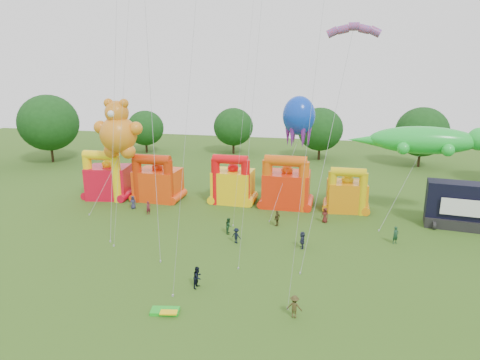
% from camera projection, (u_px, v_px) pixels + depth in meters
% --- Properties ---
extents(ground, '(160.00, 160.00, 0.00)m').
position_uv_depth(ground, '(143.00, 341.00, 27.18)').
color(ground, '#345818').
rests_on(ground, ground).
extents(tree_ring, '(127.05, 129.19, 12.07)m').
position_uv_depth(tree_ring, '(123.00, 245.00, 26.41)').
color(tree_ring, '#352314').
rests_on(tree_ring, ground).
extents(bouncy_castle_0, '(5.79, 4.96, 6.56)m').
position_uv_depth(bouncy_castle_0, '(108.00, 180.00, 55.98)').
color(bouncy_castle_0, red).
rests_on(bouncy_castle_0, ground).
extents(bouncy_castle_1, '(5.62, 4.59, 6.24)m').
position_uv_depth(bouncy_castle_1, '(157.00, 182.00, 55.23)').
color(bouncy_castle_1, '#E9400C').
rests_on(bouncy_castle_1, ground).
extents(bouncy_castle_2, '(4.99, 4.05, 6.41)m').
position_uv_depth(bouncy_castle_2, '(233.00, 184.00, 54.17)').
color(bouncy_castle_2, yellow).
rests_on(bouncy_castle_2, ground).
extents(bouncy_castle_3, '(5.68, 4.58, 6.70)m').
position_uv_depth(bouncy_castle_3, '(286.00, 187.00, 52.61)').
color(bouncy_castle_3, red).
rests_on(bouncy_castle_3, ground).
extents(bouncy_castle_4, '(4.87, 4.07, 5.56)m').
position_uv_depth(bouncy_castle_4, '(347.00, 194.00, 51.08)').
color(bouncy_castle_4, orange).
rests_on(bouncy_castle_4, ground).
extents(stage_trailer, '(7.95, 3.76, 4.99)m').
position_uv_depth(stage_trailer, '(464.00, 206.00, 45.72)').
color(stage_trailer, black).
rests_on(stage_trailer, ground).
extents(teddy_bear_kite, '(6.28, 7.09, 13.27)m').
position_uv_depth(teddy_bear_kite, '(114.00, 149.00, 51.54)').
color(teddy_bear_kite, orange).
rests_on(teddy_bear_kite, ground).
extents(gecko_kite, '(14.82, 7.65, 10.71)m').
position_uv_depth(gecko_kite, '(411.00, 167.00, 46.42)').
color(gecko_kite, green).
rests_on(gecko_kite, ground).
extents(octopus_kite, '(4.20, 11.27, 13.43)m').
position_uv_depth(octopus_kite, '(290.00, 156.00, 51.89)').
color(octopus_kite, '#0C36B9').
rests_on(octopus_kite, ground).
extents(parafoil_kites, '(28.29, 12.33, 27.12)m').
position_uv_depth(parafoil_kites, '(194.00, 121.00, 39.12)').
color(parafoil_kites, red).
rests_on(parafoil_kites, ground).
extents(diamond_kites, '(20.35, 21.90, 39.40)m').
position_uv_depth(diamond_kites, '(223.00, 57.00, 35.85)').
color(diamond_kites, '#C10B09').
rests_on(diamond_kites, ground).
extents(folded_kite_bundle, '(2.15, 1.38, 0.31)m').
position_uv_depth(folded_kite_bundle, '(165.00, 311.00, 30.27)').
color(folded_kite_bundle, green).
rests_on(folded_kite_bundle, ground).
extents(spectator_0, '(0.88, 0.68, 1.62)m').
position_uv_depth(spectator_0, '(133.00, 202.00, 52.11)').
color(spectator_0, '#2A2B46').
rests_on(spectator_0, ground).
extents(spectator_1, '(0.66, 0.70, 1.60)m').
position_uv_depth(spectator_1, '(148.00, 208.00, 50.05)').
color(spectator_1, maroon).
rests_on(spectator_1, ground).
extents(spectator_2, '(0.76, 0.92, 1.71)m').
position_uv_depth(spectator_2, '(229.00, 226.00, 44.40)').
color(spectator_2, '#183C1E').
rests_on(spectator_2, ground).
extents(spectator_3, '(1.15, 0.93, 1.55)m').
position_uv_depth(spectator_3, '(236.00, 236.00, 42.04)').
color(spectator_3, black).
rests_on(spectator_3, ground).
extents(spectator_4, '(0.82, 1.11, 1.75)m').
position_uv_depth(spectator_4, '(277.00, 218.00, 46.50)').
color(spectator_4, '#3F3619').
rests_on(spectator_4, ground).
extents(spectator_5, '(0.55, 1.58, 1.68)m').
position_uv_depth(spectator_5, '(302.00, 240.00, 40.84)').
color(spectator_5, '#262B3F').
rests_on(spectator_5, ground).
extents(spectator_6, '(0.97, 0.82, 1.70)m').
position_uv_depth(spectator_6, '(325.00, 215.00, 47.53)').
color(spectator_6, '#4F1A16').
rests_on(spectator_6, ground).
extents(spectator_7, '(0.76, 0.71, 1.75)m').
position_uv_depth(spectator_7, '(396.00, 235.00, 41.89)').
color(spectator_7, '#193E26').
rests_on(spectator_7, ground).
extents(spectator_8, '(0.84, 0.99, 1.77)m').
position_uv_depth(spectator_8, '(198.00, 277.00, 33.58)').
color(spectator_8, black).
rests_on(spectator_8, ground).
extents(spectator_9, '(1.12, 0.70, 1.66)m').
position_uv_depth(spectator_9, '(294.00, 307.00, 29.57)').
color(spectator_9, '#3C3518').
rests_on(spectator_9, ground).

